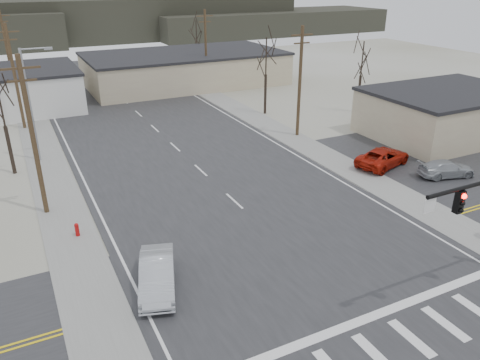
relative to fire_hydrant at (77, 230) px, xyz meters
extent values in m
plane|color=#B9B9B5|center=(10.20, -8.00, -0.45)|extent=(140.00, 140.00, 0.00)
cube|color=#262628|center=(10.20, 7.00, -0.43)|extent=(18.00, 110.00, 0.05)
cube|color=#262628|center=(10.20, -8.00, -0.43)|extent=(90.00, 10.00, 0.04)
cube|color=#262628|center=(30.20, -2.00, -0.44)|extent=(18.00, 20.00, 0.03)
cube|color=gray|center=(-0.40, 12.00, -0.42)|extent=(3.00, 90.00, 0.06)
cube|color=gray|center=(20.80, 12.00, -0.42)|extent=(3.00, 90.00, 0.06)
cube|color=black|center=(13.50, -14.20, 5.15)|extent=(0.32, 0.30, 1.00)
sphere|color=#FF0C05|center=(13.50, -14.37, 5.47)|extent=(0.22, 0.22, 0.22)
cube|color=silver|center=(11.80, -14.20, 5.35)|extent=(0.60, 0.04, 0.60)
cylinder|color=#A50C0C|center=(0.00, 0.00, -0.10)|extent=(0.24, 0.24, 0.70)
sphere|color=#A50C0C|center=(0.00, 0.00, 0.30)|extent=(0.24, 0.24, 0.24)
cube|color=#B4AA8A|center=(20.20, 36.00, 1.55)|extent=(26.00, 14.00, 4.00)
cube|color=black|center=(20.20, 36.00, 3.70)|extent=(26.30, 14.30, 0.30)
cube|color=#B4AA8A|center=(34.20, 4.00, 1.55)|extent=(14.00, 10.00, 4.00)
cube|color=black|center=(34.20, 4.00, 3.70)|extent=(14.30, 10.30, 0.30)
cylinder|color=#473721|center=(-1.30, 4.00, 4.55)|extent=(0.30, 0.30, 10.00)
cube|color=#473721|center=(-1.30, 4.00, 8.75)|extent=(2.20, 0.12, 0.12)
cube|color=#473721|center=(-1.30, 4.00, 8.05)|extent=(1.60, 0.12, 0.12)
cylinder|color=#473721|center=(-1.30, 24.00, 4.55)|extent=(0.30, 0.30, 10.00)
cube|color=#473721|center=(-1.30, 24.00, 8.75)|extent=(2.20, 0.12, 0.12)
cube|color=#473721|center=(-1.30, 24.00, 8.05)|extent=(1.60, 0.12, 0.12)
cylinder|color=#473721|center=(-1.30, 44.00, 4.55)|extent=(0.30, 0.30, 10.00)
cube|color=#473721|center=(-1.30, 44.00, 8.75)|extent=(2.20, 0.12, 0.12)
cube|color=#473721|center=(-1.30, 44.00, 8.05)|extent=(1.60, 0.12, 0.12)
cylinder|color=#473721|center=(21.70, 10.00, 4.55)|extent=(0.30, 0.30, 10.00)
cube|color=#473721|center=(21.70, 10.00, 8.75)|extent=(2.20, 0.12, 0.12)
cube|color=#473721|center=(21.70, 10.00, 8.05)|extent=(1.60, 0.12, 0.12)
cylinder|color=#473721|center=(21.70, 32.00, 4.55)|extent=(0.30, 0.30, 10.00)
cube|color=#473721|center=(21.70, 32.00, 8.75)|extent=(2.20, 0.12, 0.12)
cube|color=#473721|center=(21.70, 32.00, 8.05)|extent=(1.60, 0.12, 0.12)
cylinder|color=gray|center=(-0.80, 14.00, 4.05)|extent=(0.20, 0.20, 9.00)
cylinder|color=gray|center=(0.20, 14.00, 8.45)|extent=(2.00, 0.12, 0.12)
cube|color=gray|center=(1.20, 14.00, 8.40)|extent=(0.60, 0.25, 0.18)
cylinder|color=#2B231A|center=(-2.80, 12.00, 1.42)|extent=(0.28, 0.28, 3.75)
cylinder|color=#2B231A|center=(-2.80, 12.00, 4.80)|extent=(0.14, 0.14, 3.75)
cylinder|color=#2B231A|center=(22.70, 18.00, 1.67)|extent=(0.28, 0.28, 4.25)
cylinder|color=#2B231A|center=(22.70, 18.00, 5.50)|extent=(0.14, 0.14, 4.25)
cylinder|color=#2B231A|center=(25.20, 44.00, 1.55)|extent=(0.28, 0.28, 4.00)
cylinder|color=#2B231A|center=(25.20, 44.00, 5.15)|extent=(0.14, 0.14, 4.00)
cylinder|color=#2B231A|center=(32.20, 14.00, 1.55)|extent=(0.28, 0.28, 4.00)
cylinder|color=#2B231A|center=(32.20, 14.00, 5.15)|extent=(0.14, 0.14, 4.00)
cube|color=#333026|center=(25.20, 88.00, 4.05)|extent=(80.00, 18.00, 9.00)
cube|color=#333026|center=(60.20, 82.00, 2.30)|extent=(60.00, 18.00, 5.50)
imported|color=#A6AAB1|center=(2.70, -6.88, 0.36)|extent=(2.97, 4.94, 1.54)
imported|color=black|center=(11.23, 35.26, 0.37)|extent=(2.31, 5.42, 1.56)
imported|color=black|center=(9.39, 43.10, 0.36)|extent=(2.69, 4.80, 1.54)
imported|color=#A01608|center=(23.53, 0.42, 0.30)|extent=(5.63, 3.77, 1.44)
imported|color=#91959A|center=(26.33, -3.37, 0.20)|extent=(4.59, 2.77, 1.25)
camera|label=1|loc=(-2.11, -25.44, 13.67)|focal=35.00mm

